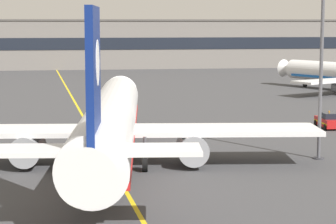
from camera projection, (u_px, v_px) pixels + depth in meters
The scene contains 7 objects.
ground_plane at pixel (108, 206), 39.76m from camera, with size 400.00×400.00×0.00m, color #3D3D3F.
taxiway_centreline at pixel (90, 128), 69.15m from camera, with size 0.30×180.00×0.01m, color yellow.
airliner_foreground at pixel (110, 123), 50.31m from camera, with size 32.34×41.49×11.65m.
apron_lamp_post at pixel (321, 63), 52.60m from camera, with size 2.24×0.90×14.82m.
service_car_third at pixel (329, 121), 69.41m from camera, with size 2.18×4.29×1.79m.
safety_cone_by_nose_gear at pixel (99, 129), 67.12m from camera, with size 0.44×0.44×0.55m.
terminal_building at pixel (90, 44), 162.73m from camera, with size 163.69×12.40×11.87m.
Camera 1 is at (-2.35, -38.77, 10.75)m, focal length 71.41 mm.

